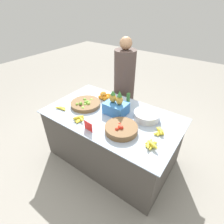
{
  "coord_description": "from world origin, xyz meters",
  "views": [
    {
      "loc": [
        1.13,
        -1.57,
        2.15
      ],
      "look_at": [
        0.0,
        0.0,
        0.85
      ],
      "focal_mm": 28.0,
      "sensor_mm": 36.0,
      "label": 1
    }
  ],
  "objects_px": {
    "vendor_person": "(124,90)",
    "price_sign": "(88,126)",
    "lime_bowl": "(86,104)",
    "metal_bowl": "(147,116)",
    "tomato_basket": "(121,129)",
    "produce_crate": "(116,106)"
  },
  "relations": [
    {
      "from": "price_sign",
      "to": "tomato_basket",
      "type": "bearing_deg",
      "value": 37.95
    },
    {
      "from": "produce_crate",
      "to": "metal_bowl",
      "type": "bearing_deg",
      "value": 16.99
    },
    {
      "from": "produce_crate",
      "to": "price_sign",
      "type": "bearing_deg",
      "value": -96.79
    },
    {
      "from": "lime_bowl",
      "to": "tomato_basket",
      "type": "bearing_deg",
      "value": -14.12
    },
    {
      "from": "tomato_basket",
      "to": "produce_crate",
      "type": "height_order",
      "value": "produce_crate"
    },
    {
      "from": "produce_crate",
      "to": "vendor_person",
      "type": "bearing_deg",
      "value": 114.42
    },
    {
      "from": "price_sign",
      "to": "vendor_person",
      "type": "xyz_separation_m",
      "value": [
        -0.28,
        1.23,
        -0.1
      ]
    },
    {
      "from": "lime_bowl",
      "to": "price_sign",
      "type": "xyz_separation_m",
      "value": [
        0.41,
        -0.39,
        0.03
      ]
    },
    {
      "from": "metal_bowl",
      "to": "produce_crate",
      "type": "bearing_deg",
      "value": -163.01
    },
    {
      "from": "lime_bowl",
      "to": "tomato_basket",
      "type": "height_order",
      "value": "tomato_basket"
    },
    {
      "from": "price_sign",
      "to": "vendor_person",
      "type": "distance_m",
      "value": 1.27
    },
    {
      "from": "price_sign",
      "to": "vendor_person",
      "type": "height_order",
      "value": "vendor_person"
    },
    {
      "from": "lime_bowl",
      "to": "vendor_person",
      "type": "height_order",
      "value": "vendor_person"
    },
    {
      "from": "lime_bowl",
      "to": "price_sign",
      "type": "distance_m",
      "value": 0.57
    },
    {
      "from": "tomato_basket",
      "to": "price_sign",
      "type": "distance_m",
      "value": 0.39
    },
    {
      "from": "tomato_basket",
      "to": "produce_crate",
      "type": "bearing_deg",
      "value": 133.25
    },
    {
      "from": "lime_bowl",
      "to": "metal_bowl",
      "type": "xyz_separation_m",
      "value": [
        0.87,
        0.22,
        0.02
      ]
    },
    {
      "from": "vendor_person",
      "to": "price_sign",
      "type": "bearing_deg",
      "value": -77.4
    },
    {
      "from": "tomato_basket",
      "to": "price_sign",
      "type": "height_order",
      "value": "price_sign"
    },
    {
      "from": "tomato_basket",
      "to": "metal_bowl",
      "type": "xyz_separation_m",
      "value": [
        0.13,
        0.41,
        0.01
      ]
    },
    {
      "from": "tomato_basket",
      "to": "vendor_person",
      "type": "distance_m",
      "value": 1.19
    },
    {
      "from": "vendor_person",
      "to": "lime_bowl",
      "type": "bearing_deg",
      "value": -99.12
    }
  ]
}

